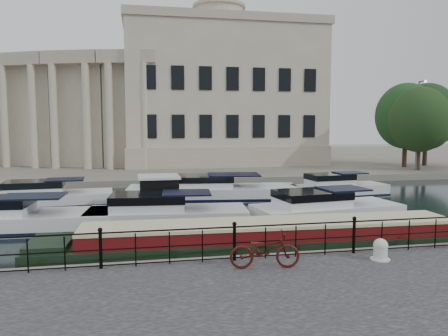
% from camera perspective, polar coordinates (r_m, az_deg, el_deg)
% --- Properties ---
extents(ground_plane, '(160.00, 160.00, 0.00)m').
position_cam_1_polar(ground_plane, '(16.11, -0.39, -11.42)').
color(ground_plane, black).
rests_on(ground_plane, ground).
extents(far_bank, '(120.00, 42.00, 0.55)m').
position_cam_1_polar(far_bank, '(54.39, -8.00, 0.97)').
color(far_bank, '#6B665B').
rests_on(far_bank, ground_plane).
extents(railing, '(24.14, 0.14, 1.22)m').
position_cam_1_polar(railing, '(13.66, 1.37, -9.34)').
color(railing, black).
rests_on(railing, near_quay).
extents(civic_building, '(53.55, 31.84, 16.85)m').
position_cam_1_polar(civic_building, '(49.92, -9.00, 8.30)').
color(civic_building, '#ADA38C').
rests_on(civic_building, far_bank).
extents(bicycle, '(2.13, 0.97, 1.08)m').
position_cam_1_polar(bicycle, '(13.03, 5.34, -10.63)').
color(bicycle, '#400F0B').
rests_on(bicycle, near_quay).
extents(mooring_bollard, '(0.60, 0.60, 0.68)m').
position_cam_1_polar(mooring_bollard, '(14.62, 19.76, -10.03)').
color(mooring_bollard, silver).
rests_on(mooring_bollard, near_quay).
extents(narrowboat, '(17.22, 2.85, 1.62)m').
position_cam_1_polar(narrowboat, '(16.43, 6.22, -9.79)').
color(narrowboat, black).
rests_on(narrowboat, ground_plane).
extents(harbour_hut, '(2.91, 2.44, 2.18)m').
position_cam_1_polar(harbour_hut, '(22.97, -8.50, -3.85)').
color(harbour_hut, '#6B665B').
rests_on(harbour_hut, ground_plane).
extents(cabin_cruisers, '(26.50, 11.30, 1.99)m').
position_cam_1_polar(cabin_cruisers, '(24.09, -5.54, -4.78)').
color(cabin_cruisers, silver).
rests_on(cabin_cruisers, ground_plane).
extents(trees, '(9.17, 9.55, 8.34)m').
position_cam_1_polar(trees, '(46.58, 24.18, 5.87)').
color(trees, black).
rests_on(trees, far_bank).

